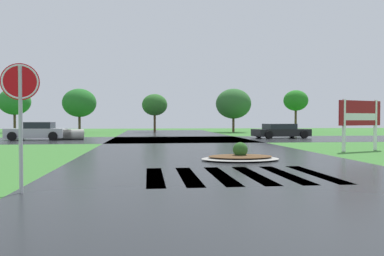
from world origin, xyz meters
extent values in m
cube|color=#38722D|center=(0.00, 0.00, -0.05)|extent=(120.00, 120.00, 0.10)
cube|color=#232628|center=(0.00, 10.00, 0.00)|extent=(10.52, 80.00, 0.01)
cube|color=#232628|center=(0.00, 24.75, 0.00)|extent=(90.00, 9.47, 0.01)
cube|color=white|center=(-2.25, 6.00, 0.00)|extent=(0.45, 3.57, 0.01)
cube|color=white|center=(-1.35, 6.00, 0.00)|extent=(0.45, 3.57, 0.01)
cube|color=white|center=(-0.45, 6.00, 0.00)|extent=(0.45, 3.57, 0.01)
cube|color=white|center=(0.45, 6.00, 0.00)|extent=(0.45, 3.57, 0.01)
cube|color=white|center=(1.35, 6.00, 0.00)|extent=(0.45, 3.57, 0.01)
cube|color=white|center=(2.25, 6.00, 0.00)|extent=(0.45, 3.57, 0.01)
cylinder|color=#B2B5BA|center=(-5.05, 4.07, 1.32)|extent=(0.08, 0.08, 2.64)
cylinder|color=red|center=(-5.05, 4.07, 2.32)|extent=(0.75, 0.17, 0.76)
torus|color=white|center=(-5.05, 4.07, 2.32)|extent=(0.72, 0.18, 0.73)
cube|color=white|center=(8.95, 13.72, 1.25)|extent=(0.15, 0.15, 2.51)
cube|color=white|center=(6.87, 12.96, 1.25)|extent=(0.15, 0.15, 2.51)
cube|color=maroon|center=(7.91, 13.34, 1.85)|extent=(2.70, 1.05, 1.22)
cube|color=white|center=(7.91, 13.34, 1.67)|extent=(2.06, 0.82, 0.34)
ellipsoid|color=#9E9B93|center=(1.01, 9.73, 0.06)|extent=(2.95, 1.99, 0.12)
ellipsoid|color=brown|center=(1.01, 9.73, 0.15)|extent=(2.42, 1.63, 0.10)
sphere|color=#2D6023|center=(1.01, 9.73, 0.40)|extent=(0.56, 0.56, 0.56)
cube|color=black|center=(8.44, 25.88, 0.46)|extent=(4.74, 2.45, 0.57)
cube|color=#1E232B|center=(8.30, 25.86, 0.96)|extent=(2.55, 1.95, 0.44)
cylinder|color=black|center=(9.84, 27.05, 0.32)|extent=(0.66, 0.30, 0.64)
cylinder|color=black|center=(10.09, 25.10, 0.32)|extent=(0.66, 0.30, 0.64)
cylinder|color=black|center=(6.78, 26.65, 0.32)|extent=(0.66, 0.30, 0.64)
cylinder|color=black|center=(7.03, 24.71, 0.32)|extent=(0.66, 0.30, 0.64)
cube|color=#B7B7BF|center=(-10.75, 25.35, 0.52)|extent=(4.19, 1.83, 0.70)
cube|color=#1E232B|center=(-10.50, 25.35, 1.10)|extent=(1.91, 1.61, 0.47)
cylinder|color=black|center=(-12.17, 24.39, 0.32)|extent=(0.64, 0.22, 0.64)
cylinder|color=black|center=(-12.17, 26.30, 0.32)|extent=(0.64, 0.22, 0.64)
cylinder|color=black|center=(-9.33, 24.40, 0.32)|extent=(0.64, 0.22, 0.64)
cylinder|color=black|center=(-9.33, 26.30, 0.32)|extent=(0.64, 0.22, 0.64)
cylinder|color=#9E9B93|center=(-8.93, 24.93, 0.40)|extent=(1.69, 1.15, 0.79)
cylinder|color=#9E9B93|center=(-8.04, 25.15, 0.40)|extent=(1.69, 1.15, 0.79)
cylinder|color=#4C3823|center=(-17.82, 41.83, 1.17)|extent=(0.28, 0.28, 2.34)
ellipsoid|color=#26772A|center=(-17.82, 41.83, 3.60)|extent=(3.60, 3.60, 3.06)
cylinder|color=#4C3823|center=(-10.31, 40.79, 1.05)|extent=(0.28, 0.28, 2.11)
ellipsoid|color=#246D26|center=(-10.31, 40.79, 3.45)|extent=(3.85, 3.85, 3.27)
cylinder|color=#4C3823|center=(-1.61, 42.70, 1.12)|extent=(0.28, 0.28, 2.25)
ellipsoid|color=#2C6526|center=(-1.61, 42.70, 3.34)|extent=(3.12, 3.12, 2.65)
cylinder|color=#4C3823|center=(7.74, 40.31, 0.97)|extent=(0.28, 0.28, 1.94)
ellipsoid|color=#2F652D|center=(7.74, 40.31, 3.42)|extent=(4.22, 4.22, 3.59)
cylinder|color=#4C3823|center=(15.81, 41.04, 1.42)|extent=(0.28, 0.28, 2.84)
ellipsoid|color=#23771F|center=(15.81, 41.04, 3.89)|extent=(3.01, 3.01, 2.55)
camera|label=1|loc=(-2.43, -4.11, 1.54)|focal=35.38mm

